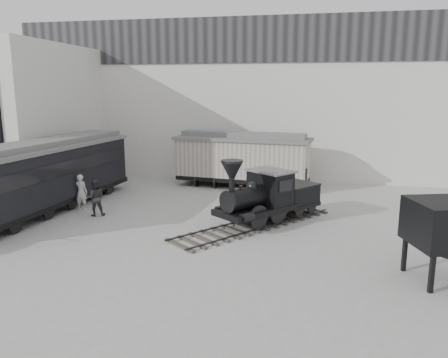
% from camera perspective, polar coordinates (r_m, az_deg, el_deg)
% --- Properties ---
extents(ground, '(90.00, 90.00, 0.00)m').
position_cam_1_polar(ground, '(17.65, -1.89, -9.16)').
color(ground, '#9E9E9B').
extents(north_wall, '(34.00, 2.51, 11.00)m').
position_cam_1_polar(north_wall, '(31.30, 4.22, 10.29)').
color(north_wall, silver).
rests_on(north_wall, ground).
extents(west_pavilion, '(7.00, 12.11, 9.00)m').
position_cam_1_polar(west_pavilion, '(31.82, -24.17, 7.43)').
color(west_pavilion, silver).
rests_on(west_pavilion, ground).
extents(locomotive, '(7.13, 8.24, 3.17)m').
position_cam_1_polar(locomotive, '(20.73, 5.43, -2.64)').
color(locomotive, '#36312C').
rests_on(locomotive, ground).
extents(boxcar, '(9.05, 3.89, 3.59)m').
position_cam_1_polar(boxcar, '(28.34, 2.41, 2.72)').
color(boxcar, black).
rests_on(boxcar, ground).
extents(passenger_coach, '(3.94, 13.11, 3.46)m').
position_cam_1_polar(passenger_coach, '(24.44, -22.04, 0.50)').
color(passenger_coach, black).
rests_on(passenger_coach, ground).
extents(visitor_a, '(0.69, 0.46, 1.90)m').
position_cam_1_polar(visitor_a, '(24.24, -18.18, -1.62)').
color(visitor_a, silver).
rests_on(visitor_a, ground).
extents(visitor_b, '(1.13, 1.04, 1.89)m').
position_cam_1_polar(visitor_b, '(22.85, -16.48, -2.32)').
color(visitor_b, '#313234').
rests_on(visitor_b, ground).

